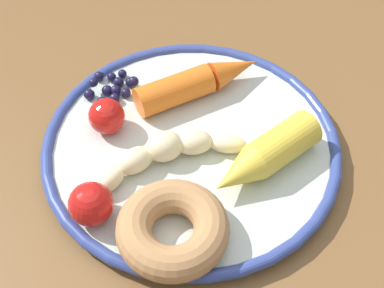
% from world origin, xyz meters
% --- Properties ---
extents(dining_table, '(0.92, 0.89, 0.76)m').
position_xyz_m(dining_table, '(0.00, 0.00, 0.65)').
color(dining_table, brown).
rests_on(dining_table, ground_plane).
extents(plate, '(0.30, 0.30, 0.02)m').
position_xyz_m(plate, '(0.02, 0.00, 0.76)').
color(plate, silver).
rests_on(plate, dining_table).
extents(banana, '(0.06, 0.16, 0.03)m').
position_xyz_m(banana, '(0.04, -0.03, 0.78)').
color(banana, '#F8E5B0').
rests_on(banana, plate).
extents(carrot_orange, '(0.06, 0.14, 0.03)m').
position_xyz_m(carrot_orange, '(-0.05, 0.03, 0.78)').
color(carrot_orange, orange).
rests_on(carrot_orange, plate).
extents(carrot_yellow, '(0.08, 0.13, 0.04)m').
position_xyz_m(carrot_yellow, '(0.07, 0.06, 0.79)').
color(carrot_yellow, yellow).
rests_on(carrot_yellow, plate).
extents(donut, '(0.12, 0.12, 0.03)m').
position_xyz_m(donut, '(0.12, -0.05, 0.78)').
color(donut, tan).
rests_on(donut, plate).
extents(blueberry_pile, '(0.05, 0.06, 0.02)m').
position_xyz_m(blueberry_pile, '(-0.07, -0.06, 0.77)').
color(blueberry_pile, '#191638').
rests_on(blueberry_pile, plate).
extents(tomato_near, '(0.04, 0.04, 0.04)m').
position_xyz_m(tomato_near, '(0.08, -0.11, 0.79)').
color(tomato_near, red).
rests_on(tomato_near, plate).
extents(tomato_mid, '(0.04, 0.04, 0.04)m').
position_xyz_m(tomato_mid, '(-0.02, -0.08, 0.79)').
color(tomato_mid, red).
rests_on(tomato_mid, plate).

